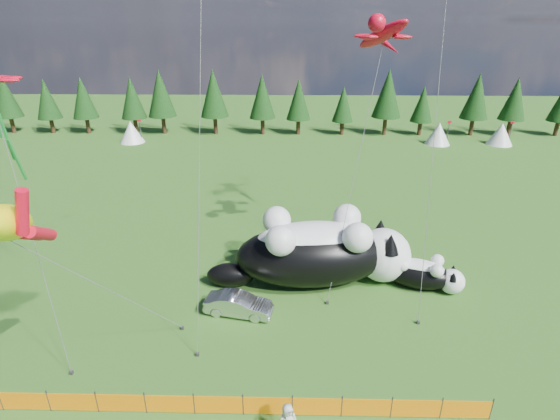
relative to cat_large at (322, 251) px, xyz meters
The scene contains 9 objects.
ground 8.82m from the cat_large, 124.08° to the right, with size 160.00×160.00×0.00m, color #0F390A.
safety_fence 11.29m from the cat_large, 115.43° to the right, with size 22.06×0.06×1.10m.
tree_line 38.26m from the cat_large, 97.21° to the left, with size 90.00×4.00×8.00m, color black, non-canonical shape.
festival_tents 33.50m from the cat_large, 79.32° to the left, with size 50.00×3.20×2.80m, color white, non-canonical shape.
cat_large is the anchor object (origin of this frame).
cat_small 6.13m from the cat_large, ahead, with size 5.46×3.17×2.03m.
car 6.02m from the cat_large, 144.07° to the right, with size 1.29×3.71×1.22m, color silver.
superhero_kite 16.55m from the cat_large, 139.68° to the right, with size 6.61×7.72×11.52m.
gecko_kite 13.14m from the cat_large, 52.33° to the left, with size 5.98×10.34×16.14m.
Camera 1 is at (2.80, -16.03, 14.88)m, focal length 28.00 mm.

